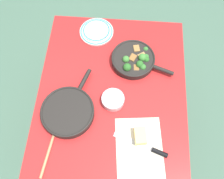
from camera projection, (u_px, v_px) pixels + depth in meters
ground_plane at (112, 127)px, 2.12m from camera, size 14.00×14.00×0.00m
dining_table_red at (112, 97)px, 1.53m from camera, size 1.07×0.86×0.74m
skillet_broccoli at (134, 60)px, 1.51m from camera, size 0.26×0.38×0.08m
skillet_eggs at (68, 112)px, 1.37m from camera, size 0.42×0.29×0.05m
wooden_spoon at (53, 137)px, 1.33m from camera, size 0.35×0.07×0.02m
parchment_sheet at (140, 152)px, 1.30m from camera, size 0.40×0.28×0.00m
grater_knife at (148, 148)px, 1.30m from camera, size 0.12×0.29×0.02m
cheese_block at (140, 136)px, 1.31m from camera, size 0.10×0.07×0.05m
dinner_plate_stack at (96, 31)px, 1.62m from camera, size 0.22×0.22×0.03m
prep_bowl_steel at (113, 100)px, 1.40m from camera, size 0.13×0.13×0.04m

